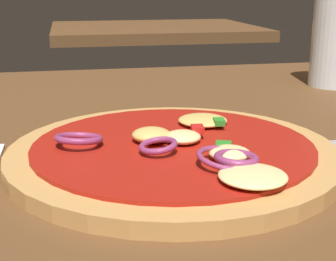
# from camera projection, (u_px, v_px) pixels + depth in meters

# --- Properties ---
(dining_table) EXTENTS (1.24, 0.98, 0.03)m
(dining_table) POSITION_uv_depth(u_px,v_px,m) (160.00, 196.00, 0.38)
(dining_table) COLOR brown
(dining_table) RESTS_ON ground
(pizza) EXTENTS (0.27, 0.27, 0.03)m
(pizza) POSITION_uv_depth(u_px,v_px,m) (175.00, 152.00, 0.40)
(pizza) COLOR tan
(pizza) RESTS_ON dining_table
(beer_glass) EXTENTS (0.06, 0.06, 0.14)m
(beer_glass) POSITION_uv_depth(u_px,v_px,m) (335.00, 43.00, 0.69)
(beer_glass) COLOR silver
(beer_glass) RESTS_ON dining_table
(background_table) EXTENTS (0.68, 0.54, 0.03)m
(background_table) POSITION_uv_depth(u_px,v_px,m) (154.00, 31.00, 1.69)
(background_table) COLOR brown
(background_table) RESTS_ON ground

